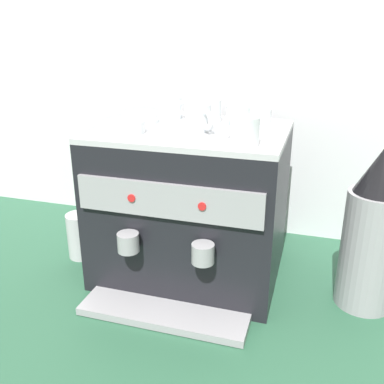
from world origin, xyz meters
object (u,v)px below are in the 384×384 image
object	(u,v)px
ceramic_cup_3	(238,118)
milk_pitcher	(81,235)
ceramic_cup_1	(209,111)
ceramic_bowl_0	(125,127)
ceramic_cup_4	(244,131)
coffee_grinder	(373,233)
ceramic_bowl_2	(256,116)
ceramic_bowl_1	(140,118)
ceramic_cup_0	(171,108)
espresso_machine	(192,204)
ceramic_cup_2	(199,118)

from	to	relation	value
ceramic_cup_3	milk_pitcher	bearing A→B (deg)	-175.09
ceramic_cup_1	ceramic_bowl_0	world-z (taller)	ceramic_cup_1
ceramic_cup_1	milk_pitcher	world-z (taller)	ceramic_cup_1
ceramic_bowl_0	milk_pitcher	world-z (taller)	ceramic_bowl_0
ceramic_cup_4	coffee_grinder	size ratio (longest dim) A/B	0.21
coffee_grinder	milk_pitcher	distance (m)	0.88
ceramic_cup_1	ceramic_cup_3	size ratio (longest dim) A/B	1.04
ceramic_cup_3	milk_pitcher	world-z (taller)	ceramic_cup_3
ceramic_bowl_2	milk_pitcher	distance (m)	0.67
ceramic_bowl_0	ceramic_bowl_1	distance (m)	0.13
ceramic_cup_1	ceramic_cup_0	bearing A→B (deg)	170.55
ceramic_cup_3	ceramic_cup_4	distance (m)	0.16
espresso_machine	ceramic_bowl_1	world-z (taller)	ceramic_bowl_1
espresso_machine	ceramic_cup_0	size ratio (longest dim) A/B	4.98
ceramic_cup_4	ceramic_bowl_0	world-z (taller)	ceramic_cup_4
ceramic_cup_2	ceramic_bowl_2	xyz separation A→B (m)	(0.13, 0.15, -0.02)
ceramic_cup_0	ceramic_bowl_0	size ratio (longest dim) A/B	0.96
ceramic_cup_0	ceramic_cup_3	bearing A→B (deg)	-23.92
ceramic_cup_3	coffee_grinder	distance (m)	0.46
ceramic_bowl_2	milk_pitcher	xyz separation A→B (m)	(-0.52, -0.16, -0.39)
espresso_machine	ceramic_bowl_0	world-z (taller)	ceramic_bowl_0
ceramic_cup_4	ceramic_bowl_1	xyz separation A→B (m)	(-0.33, 0.16, -0.02)
ceramic_cup_1	ceramic_cup_3	world-z (taller)	ceramic_cup_1
ceramic_cup_0	ceramic_cup_3	size ratio (longest dim) A/B	1.08
espresso_machine	coffee_grinder	bearing A→B (deg)	-3.11
ceramic_cup_0	ceramic_cup_1	size ratio (longest dim) A/B	1.03
espresso_machine	ceramic_cup_2	size ratio (longest dim) A/B	5.68
ceramic_bowl_2	ceramic_cup_1	bearing A→B (deg)	-165.85
espresso_machine	coffee_grinder	size ratio (longest dim) A/B	1.17
ceramic_cup_4	ceramic_cup_0	bearing A→B (deg)	136.94
coffee_grinder	espresso_machine	bearing A→B (deg)	176.89
espresso_machine	milk_pitcher	world-z (taller)	espresso_machine
ceramic_cup_4	coffee_grinder	xyz separation A→B (m)	(0.33, 0.10, -0.27)
ceramic_cup_4	ceramic_bowl_1	world-z (taller)	ceramic_cup_4
espresso_machine	milk_pitcher	xyz separation A→B (m)	(-0.37, -0.02, -0.15)
ceramic_cup_1	espresso_machine	bearing A→B (deg)	-102.87
coffee_grinder	ceramic_cup_1	bearing A→B (deg)	164.87
ceramic_cup_1	coffee_grinder	size ratio (longest dim) A/B	0.23
ceramic_bowl_2	ceramic_cup_4	bearing A→B (deg)	-87.12
ceramic_bowl_1	coffee_grinder	bearing A→B (deg)	-5.24
ceramic_cup_3	ceramic_bowl_0	distance (m)	0.30
ceramic_cup_1	ceramic_bowl_1	world-z (taller)	ceramic_cup_1
ceramic_bowl_1	milk_pitcher	world-z (taller)	ceramic_bowl_1
espresso_machine	ceramic_bowl_1	size ratio (longest dim) A/B	5.03
ceramic_bowl_0	ceramic_bowl_2	distance (m)	0.39
ceramic_bowl_2	ceramic_cup_3	bearing A→B (deg)	-104.53
ceramic_cup_2	milk_pitcher	xyz separation A→B (m)	(-0.40, -0.00, -0.41)
ceramic_cup_1	ceramic_bowl_1	distance (m)	0.20
ceramic_cup_3	ceramic_bowl_1	size ratio (longest dim) A/B	0.94
ceramic_cup_2	milk_pitcher	distance (m)	0.57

